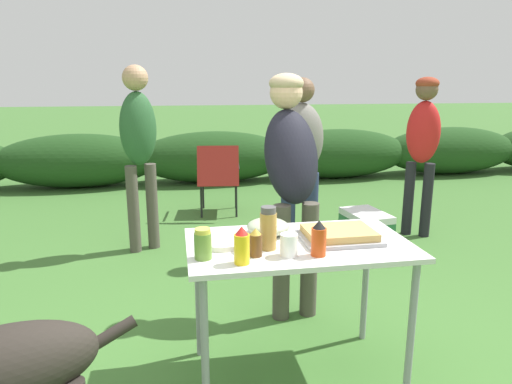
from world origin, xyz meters
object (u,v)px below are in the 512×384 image
at_px(relish_jar, 203,244).
at_px(standing_person_in_dark_puffer, 139,140).
at_px(folding_table, 298,257).
at_px(standing_person_with_beanie, 301,153).
at_px(paper_cup_stack, 289,245).
at_px(cooler_box, 366,230).
at_px(food_tray, 339,234).
at_px(hot_sauce_bottle, 319,239).
at_px(beer_bottle, 256,243).
at_px(mixing_bowl, 268,227).
at_px(standing_person_in_red_jacket, 291,167).
at_px(spice_jar, 268,228).
at_px(standing_person_in_navy_coat, 423,138).
at_px(plate_stack, 222,242).
at_px(mustard_bottle, 242,246).
at_px(camp_chair_green_behind_table, 219,176).

height_order(relish_jar, standing_person_in_dark_puffer, standing_person_in_dark_puffer).
bearing_deg(folding_table, standing_person_with_beanie, 74.23).
bearing_deg(paper_cup_stack, cooler_box, 57.37).
height_order(food_tray, paper_cup_stack, paper_cup_stack).
xyz_separation_m(hot_sauce_bottle, standing_person_in_dark_puffer, (-0.94, 2.25, 0.20)).
relative_size(folding_table, beer_bottle, 8.30).
xyz_separation_m(mixing_bowl, standing_person_in_red_jacket, (0.27, 0.58, 0.21)).
distance_m(spice_jar, standing_person_in_navy_coat, 2.84).
bearing_deg(spice_jar, standing_person_in_navy_coat, 46.58).
xyz_separation_m(relish_jar, cooler_box, (1.62, 1.89, -0.64)).
xyz_separation_m(mixing_bowl, hot_sauce_bottle, (0.17, -0.33, 0.04)).
xyz_separation_m(relish_jar, standing_person_in_dark_puffer, (-0.42, 2.19, 0.21)).
distance_m(food_tray, standing_person_with_beanie, 1.70).
height_order(plate_stack, beer_bottle, beer_bottle).
bearing_deg(standing_person_in_red_jacket, food_tray, -90.00).
bearing_deg(standing_person_in_navy_coat, food_tray, -94.68).
bearing_deg(standing_person_in_dark_puffer, relish_jar, -103.97).
relative_size(plate_stack, hot_sauce_bottle, 1.43).
height_order(food_tray, mustard_bottle, mustard_bottle).
xyz_separation_m(beer_bottle, standing_person_with_beanie, (0.71, 1.82, 0.12)).
bearing_deg(standing_person_in_dark_puffer, standing_person_in_navy_coat, -26.06).
distance_m(plate_stack, standing_person_with_beanie, 1.85).
distance_m(relish_jar, spice_jar, 0.32).
height_order(spice_jar, standing_person_in_dark_puffer, standing_person_in_dark_puffer).
relative_size(mixing_bowl, standing_person_in_red_jacket, 0.14).
bearing_deg(plate_stack, folding_table, -6.24).
bearing_deg(camp_chair_green_behind_table, cooler_box, -39.50).
xyz_separation_m(standing_person_in_red_jacket, camp_chair_green_behind_table, (-0.25, 2.34, -0.52)).
height_order(paper_cup_stack, spice_jar, spice_jar).
distance_m(mustard_bottle, camp_chair_green_behind_table, 3.31).
bearing_deg(spice_jar, relish_jar, -167.22).
xyz_separation_m(standing_person_in_red_jacket, standing_person_with_beanie, (0.33, 0.95, -0.06)).
bearing_deg(food_tray, standing_person_with_beanie, 81.01).
bearing_deg(cooler_box, spice_jar, -43.45).
relative_size(mustard_bottle, hot_sauce_bottle, 1.01).
height_order(relish_jar, mustard_bottle, mustard_bottle).
relative_size(plate_stack, mustard_bottle, 1.41).
xyz_separation_m(plate_stack, mustard_bottle, (0.06, -0.26, 0.07)).
height_order(standing_person_in_red_jacket, standing_person_in_navy_coat, standing_person_in_red_jacket).
bearing_deg(hot_sauce_bottle, standing_person_with_beanie, 76.97).
height_order(beer_bottle, spice_jar, spice_jar).
distance_m(mixing_bowl, standing_person_in_dark_puffer, 2.08).
bearing_deg(paper_cup_stack, standing_person_with_beanie, 72.96).
bearing_deg(cooler_box, standing_person_with_beanie, -90.40).
distance_m(relish_jar, mustard_bottle, 0.18).
distance_m(standing_person_in_red_jacket, standing_person_with_beanie, 1.01).
relative_size(beer_bottle, standing_person_in_dark_puffer, 0.08).
relative_size(plate_stack, paper_cup_stack, 2.31).
height_order(beer_bottle, cooler_box, beer_bottle).
distance_m(beer_bottle, camp_chair_green_behind_table, 3.23).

